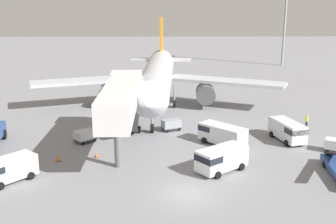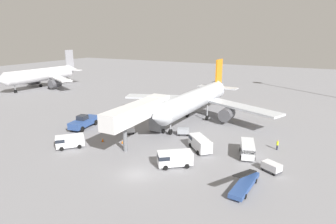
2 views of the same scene
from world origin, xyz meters
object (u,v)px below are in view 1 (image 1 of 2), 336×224
object	(u,v)px
safety_cone_alpha	(58,158)
baggage_cart_rear_left	(171,124)
jet_bridge	(122,99)
safety_cone_bravo	(96,155)
service_van_outer_left	(221,133)
service_van_rear_right	(288,130)
service_van_mid_center	(7,169)
ground_crew_worker_foreground	(307,121)
airplane_at_gate	(157,77)
service_van_mid_right	(221,158)
baggage_cart_near_left	(85,136)

from	to	relation	value
safety_cone_alpha	baggage_cart_rear_left	bearing A→B (deg)	40.76
jet_bridge	safety_cone_bravo	distance (m)	6.20
service_van_outer_left	service_van_rear_right	bearing A→B (deg)	7.30
service_van_mid_center	ground_crew_worker_foreground	bearing A→B (deg)	26.24
baggage_cart_rear_left	ground_crew_worker_foreground	world-z (taller)	ground_crew_worker_foreground
safety_cone_bravo	airplane_at_gate	bearing A→B (deg)	73.24
jet_bridge	safety_cone_alpha	bearing A→B (deg)	-149.23
service_van_mid_center	safety_cone_alpha	world-z (taller)	service_van_mid_center
service_van_mid_right	safety_cone_alpha	size ratio (longest dim) A/B	7.83
baggage_cart_rear_left	safety_cone_alpha	distance (m)	14.82
service_van_mid_center	baggage_cart_rear_left	world-z (taller)	service_van_mid_center
service_van_mid_right	service_van_rear_right	xyz separation A→B (m)	(8.59, 8.27, 0.01)
service_van_rear_right	baggage_cart_rear_left	world-z (taller)	service_van_rear_right
safety_cone_alpha	ground_crew_worker_foreground	bearing A→B (deg)	20.77
safety_cone_alpha	service_van_rear_right	bearing A→B (deg)	13.15
baggage_cart_near_left	service_van_rear_right	bearing A→B (deg)	-0.04
service_van_mid_center	baggage_cart_rear_left	distance (m)	20.29
service_van_mid_right	baggage_cart_rear_left	distance (m)	13.03
jet_bridge	service_van_mid_right	world-z (taller)	jet_bridge
airplane_at_gate	safety_cone_bravo	world-z (taller)	airplane_at_gate
service_van_rear_right	service_van_outer_left	distance (m)	7.59
jet_bridge	service_van_outer_left	world-z (taller)	jet_bridge
jet_bridge	safety_cone_alpha	xyz separation A→B (m)	(-6.02, -3.58, -5.00)
baggage_cart_near_left	service_van_mid_center	bearing A→B (deg)	-114.73
ground_crew_worker_foreground	baggage_cart_rear_left	bearing A→B (deg)	-176.99
baggage_cart_rear_left	safety_cone_bravo	bearing A→B (deg)	-131.20
jet_bridge	service_van_mid_right	xyz separation A→B (m)	(9.40, -6.24, -4.08)
jet_bridge	baggage_cart_rear_left	bearing A→B (deg)	49.49
ground_crew_worker_foreground	safety_cone_alpha	distance (m)	29.72
service_van_mid_right	baggage_cart_near_left	distance (m)	16.09
service_van_outer_left	safety_cone_bravo	xyz separation A→B (m)	(-12.92, -3.71, -0.95)
jet_bridge	service_van_mid_center	world-z (taller)	jet_bridge
baggage_cart_near_left	safety_cone_alpha	bearing A→B (deg)	-106.24
jet_bridge	baggage_cart_rear_left	world-z (taller)	jet_bridge
service_van_mid_center	service_van_mid_right	xyz separation A→B (m)	(18.53, 2.03, 0.05)
service_van_mid_center	service_van_rear_right	world-z (taller)	service_van_rear_right
service_van_rear_right	safety_cone_bravo	xyz separation A→B (m)	(-20.44, -4.68, -0.98)
service_van_mid_right	ground_crew_worker_foreground	distance (m)	18.09
safety_cone_alpha	safety_cone_bravo	size ratio (longest dim) A/B	1.17
jet_bridge	service_van_mid_right	size ratio (longest dim) A/B	3.22
airplane_at_gate	service_van_mid_right	xyz separation A→B (m)	(5.98, -23.07, -3.28)
ground_crew_worker_foreground	safety_cone_bravo	world-z (taller)	ground_crew_worker_foreground
safety_cone_alpha	jet_bridge	bearing A→B (deg)	30.77
safety_cone_alpha	service_van_mid_center	bearing A→B (deg)	-123.57
service_van_mid_center	baggage_cart_rear_left	size ratio (longest dim) A/B	1.88
baggage_cart_rear_left	safety_cone_bravo	distance (m)	11.62
service_van_mid_center	safety_cone_alpha	distance (m)	5.70
airplane_at_gate	baggage_cart_near_left	bearing A→B (deg)	-117.81
service_van_rear_right	baggage_cart_rear_left	bearing A→B (deg)	162.40
service_van_mid_center	ground_crew_worker_foreground	world-z (taller)	service_van_mid_center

